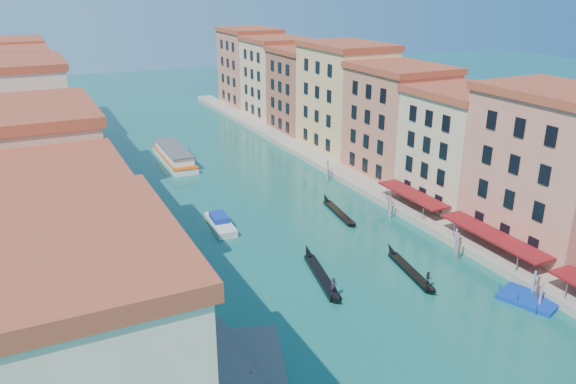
% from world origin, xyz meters
% --- Properties ---
extents(left_bank_palazzos, '(12.80, 128.40, 21.00)m').
position_xyz_m(left_bank_palazzos, '(-26.00, 64.68, 9.71)').
color(left_bank_palazzos, beige).
rests_on(left_bank_palazzos, ground).
extents(right_bank_palazzos, '(12.80, 128.40, 21.00)m').
position_xyz_m(right_bank_palazzos, '(30.00, 65.00, 9.75)').
color(right_bank_palazzos, brown).
rests_on(right_bank_palazzos, ground).
extents(quay, '(4.00, 140.00, 1.00)m').
position_xyz_m(quay, '(22.00, 65.00, 0.50)').
color(quay, '#AB9C8A').
rests_on(quay, ground).
extents(restaurant_awnings, '(3.20, 44.55, 3.12)m').
position_xyz_m(restaurant_awnings, '(22.19, 23.00, 2.99)').
color(restaurant_awnings, maroon).
rests_on(restaurant_awnings, ground).
extents(mooring_poles_right, '(1.44, 54.24, 3.20)m').
position_xyz_m(mooring_poles_right, '(19.10, 28.80, 1.30)').
color(mooring_poles_right, '#4F371B').
rests_on(mooring_poles_right, ground).
extents(vaporetto_far, '(4.61, 18.60, 2.75)m').
position_xyz_m(vaporetto_far, '(-1.88, 78.87, 1.24)').
color(vaporetto_far, white).
rests_on(vaporetto_far, ground).
extents(gondola_fore, '(3.77, 13.33, 2.68)m').
position_xyz_m(gondola_fore, '(1.26, 27.93, 0.45)').
color(gondola_fore, black).
rests_on(gondola_fore, ground).
extents(gondola_right, '(2.97, 12.17, 2.43)m').
position_xyz_m(gondola_right, '(11.04, 24.37, 0.47)').
color(gondola_right, black).
rests_on(gondola_right, ground).
extents(gondola_far, '(2.51, 12.12, 1.72)m').
position_xyz_m(gondola_far, '(12.72, 43.61, 0.35)').
color(gondola_far, black).
rests_on(gondola_far, ground).
extents(motorboat_mid, '(3.06, 8.19, 1.66)m').
position_xyz_m(motorboat_mid, '(-4.21, 46.47, 0.65)').
color(motorboat_mid, silver).
rests_on(motorboat_mid, ground).
extents(motorboat_far, '(2.99, 6.85, 1.37)m').
position_xyz_m(motorboat_far, '(0.79, 79.76, 0.53)').
color(motorboat_far, white).
rests_on(motorboat_far, ground).
extents(blue_dock, '(5.56, 6.66, 0.47)m').
position_xyz_m(blue_dock, '(18.50, 14.34, 0.24)').
color(blue_dock, '#0A329E').
rests_on(blue_dock, ground).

